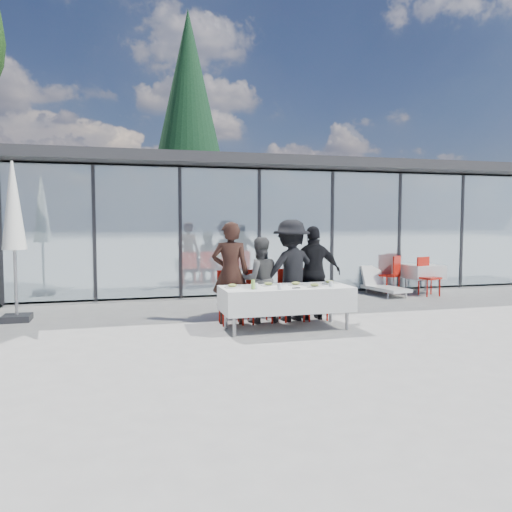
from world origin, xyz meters
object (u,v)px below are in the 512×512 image
(diner_d, at_px, (314,273))
(spare_chair_a, at_px, (427,274))
(diner_b, at_px, (259,280))
(diner_a, at_px, (230,273))
(plate_d, at_px, (329,282))
(diner_chair_a, at_px, (230,294))
(diner_chair_b, at_px, (259,293))
(diner_c, at_px, (291,270))
(plate_c, at_px, (296,284))
(diner_chair_d, at_px, (313,291))
(plate_a, at_px, (232,286))
(spare_chair_b, at_px, (393,272))
(juice_bottle, at_px, (253,284))
(market_umbrella, at_px, (13,216))
(diner_chair_c, at_px, (290,292))
(conifer_tree, at_px, (189,121))
(plate_extra, at_px, (315,286))
(folded_eyeglasses, at_px, (296,288))
(lounger, at_px, (382,285))
(dining_table, at_px, (286,299))
(spare_table_right, at_px, (423,272))
(plate_b, at_px, (268,284))

(diner_d, height_order, spare_chair_a, diner_d)
(diner_b, bearing_deg, diner_d, -178.34)
(diner_b, height_order, diner_d, diner_d)
(diner_a, distance_m, plate_d, 1.81)
(diner_chair_a, distance_m, diner_chair_b, 0.55)
(diner_b, bearing_deg, diner_chair_b, -88.34)
(diner_c, distance_m, plate_c, 0.67)
(diner_a, xyz_separation_m, diner_chair_d, (1.64, 0.04, -0.40))
(diner_d, xyz_separation_m, diner_chair_d, (-0.00, 0.04, -0.36))
(plate_a, relative_size, spare_chair_b, 0.28)
(juice_bottle, bearing_deg, diner_chair_d, 32.88)
(plate_c, distance_m, market_umbrella, 5.38)
(diner_chair_b, height_order, juice_bottle, diner_chair_b)
(plate_d, distance_m, juice_bottle, 1.56)
(diner_chair_c, relative_size, diner_chair_d, 1.00)
(diner_chair_d, xyz_separation_m, conifer_tree, (-0.80, 11.94, 5.45))
(diner_chair_a, bearing_deg, spare_chair_b, 29.03)
(juice_bottle, bearing_deg, plate_extra, -1.54)
(folded_eyeglasses, relative_size, market_umbrella, 0.05)
(diner_a, height_order, plate_extra, diner_a)
(lounger, bearing_deg, juice_bottle, -141.49)
(diner_chair_c, bearing_deg, spare_chair_a, 25.67)
(diner_chair_b, bearing_deg, diner_chair_c, 0.00)
(diner_c, bearing_deg, plate_d, 123.83)
(dining_table, bearing_deg, spare_table_right, 33.82)
(diner_chair_c, bearing_deg, plate_d, -48.41)
(plate_c, height_order, folded_eyeglasses, plate_c)
(diner_chair_b, xyz_separation_m, plate_a, (-0.65, -0.66, 0.24))
(conifer_tree, bearing_deg, diner_chair_a, -94.04)
(plate_d, bearing_deg, spare_chair_a, 35.21)
(diner_b, height_order, plate_extra, diner_b)
(plate_extra, height_order, market_umbrella, market_umbrella)
(diner_chair_a, height_order, lounger, diner_chair_a)
(spare_table_right, bearing_deg, spare_chair_b, 162.45)
(diner_b, bearing_deg, diner_c, -178.34)
(dining_table, height_order, diner_chair_b, diner_chair_b)
(diner_b, distance_m, plate_extra, 1.18)
(diner_c, relative_size, plate_a, 7.00)
(lounger, distance_m, conifer_tree, 11.63)
(diner_chair_b, bearing_deg, spare_table_right, 26.04)
(diner_chair_b, xyz_separation_m, juice_bottle, (-0.36, -0.94, 0.29))
(diner_a, distance_m, spare_chair_b, 5.73)
(dining_table, bearing_deg, lounger, 41.48)
(plate_b, xyz_separation_m, plate_c, (0.48, -0.08, 0.00))
(plate_a, height_order, spare_chair_b, spare_chair_b)
(dining_table, distance_m, diner_c, 0.89)
(diner_chair_b, xyz_separation_m, spare_chair_b, (4.43, 2.76, 0.00))
(plate_c, bearing_deg, spare_chair_a, 31.55)
(plate_b, height_order, folded_eyeglasses, plate_b)
(spare_chair_a, bearing_deg, dining_table, -148.83)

